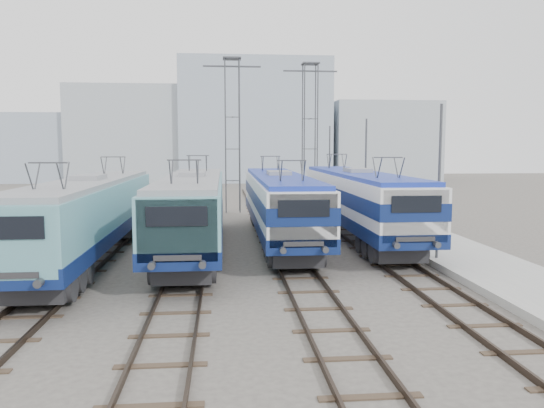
{
  "coord_description": "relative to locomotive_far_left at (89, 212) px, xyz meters",
  "views": [
    {
      "loc": [
        -0.73,
        -20.21,
        5.15
      ],
      "look_at": [
        1.76,
        7.0,
        2.21
      ],
      "focal_mm": 35.0,
      "sensor_mm": 36.0,
      "label": 1
    }
  ],
  "objects": [
    {
      "name": "catenary_tower_west",
      "position": [
        6.75,
        18.08,
        4.38
      ],
      "size": [
        4.5,
        1.2,
        12.0
      ],
      "color": "#3F4247",
      "rests_on": "ground"
    },
    {
      "name": "locomotive_center_right",
      "position": [
        9.0,
        4.15,
        0.03
      ],
      "size": [
        2.84,
        17.98,
        3.38
      ],
      "color": "#0C1C4F",
      "rests_on": "ground"
    },
    {
      "name": "mast_front",
      "position": [
        15.35,
        -1.92,
        1.24
      ],
      "size": [
        0.12,
        0.12,
        7.0
      ],
      "primitive_type": "cylinder",
      "color": "#3F4247",
      "rests_on": "ground"
    },
    {
      "name": "platform",
      "position": [
        16.95,
        4.08,
        -2.11
      ],
      "size": [
        4.0,
        70.0,
        0.3
      ],
      "primitive_type": "cube",
      "color": "#9E9E99",
      "rests_on": "ground"
    },
    {
      "name": "building_center",
      "position": [
        10.75,
        58.08,
        6.74
      ],
      "size": [
        22.0,
        14.0,
        18.0
      ],
      "primitive_type": "cube",
      "color": "#94A2B3",
      "rests_on": "ground"
    },
    {
      "name": "locomotive_far_left",
      "position": [
        0.0,
        0.0,
        0.0
      ],
      "size": [
        2.87,
        18.15,
        3.42
      ],
      "color": "#0C1C4F",
      "rests_on": "ground"
    },
    {
      "name": "locomotive_far_right",
      "position": [
        13.5,
        4.82,
        0.09
      ],
      "size": [
        2.92,
        18.45,
        3.47
      ],
      "color": "#0C1C4F",
      "rests_on": "ground"
    },
    {
      "name": "catenary_tower_east",
      "position": [
        13.25,
        20.08,
        4.38
      ],
      "size": [
        4.5,
        1.2,
        12.0
      ],
      "color": "#3F4247",
      "rests_on": "ground"
    },
    {
      "name": "locomotive_center_left",
      "position": [
        4.5,
        2.02,
        0.02
      ],
      "size": [
        2.9,
        18.3,
        3.44
      ],
      "color": "#0C1C4F",
      "rests_on": "ground"
    },
    {
      "name": "building_far_west",
      "position": [
        -23.25,
        58.08,
        2.74
      ],
      "size": [
        14.0,
        10.0,
        10.0
      ],
      "primitive_type": "cube",
      "color": "#94A2B3",
      "rests_on": "ground"
    },
    {
      "name": "mast_rear",
      "position": [
        15.35,
        22.08,
        1.24
      ],
      "size": [
        0.12,
        0.12,
        7.0
      ],
      "primitive_type": "cylinder",
      "color": "#3F4247",
      "rests_on": "ground"
    },
    {
      "name": "building_west",
      "position": [
        -7.25,
        58.08,
        4.74
      ],
      "size": [
        18.0,
        12.0,
        14.0
      ],
      "primitive_type": "cube",
      "color": "#9CA7AF",
      "rests_on": "ground"
    },
    {
      "name": "ground",
      "position": [
        6.75,
        -3.92,
        -2.26
      ],
      "size": [
        160.0,
        160.0,
        0.0
      ],
      "primitive_type": "plane",
      "color": "#514C47"
    },
    {
      "name": "mast_mid",
      "position": [
        15.35,
        10.08,
        1.24
      ],
      "size": [
        0.12,
        0.12,
        7.0
      ],
      "primitive_type": "cylinder",
      "color": "#3F4247",
      "rests_on": "ground"
    },
    {
      "name": "building_east",
      "position": [
        30.75,
        58.08,
        3.74
      ],
      "size": [
        16.0,
        12.0,
        12.0
      ],
      "primitive_type": "cube",
      "color": "#9CA7AF",
      "rests_on": "ground"
    }
  ]
}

